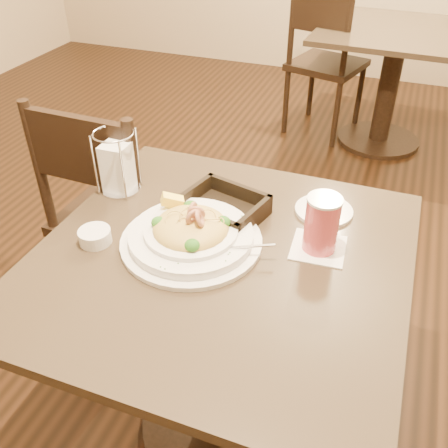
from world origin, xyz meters
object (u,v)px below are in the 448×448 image
(dining_chair_near, at_px, (116,210))
(dining_chair_far, at_px, (324,59))
(bread_basket, at_px, (223,209))
(side_plate, at_px, (324,211))
(pasta_bowl, at_px, (191,233))
(drink_glass, at_px, (322,224))
(background_table, at_px, (392,68))
(butter_ramekin, at_px, (95,236))
(napkin_caddy, at_px, (118,166))
(main_table, at_px, (221,319))

(dining_chair_near, xyz_separation_m, dining_chair_far, (0.37, 1.93, 0.00))
(bread_basket, relative_size, side_plate, 1.56)
(pasta_bowl, xyz_separation_m, drink_glass, (0.31, 0.09, 0.04))
(background_table, xyz_separation_m, bread_basket, (-0.30, -2.12, 0.25))
(butter_ramekin, bearing_deg, napkin_caddy, 105.68)
(dining_chair_near, height_order, butter_ramekin, dining_chair_near)
(dining_chair_near, bearing_deg, side_plate, 175.22)
(bread_basket, bearing_deg, background_table, 82.02)
(dining_chair_far, height_order, pasta_bowl, dining_chair_far)
(background_table, xyz_separation_m, pasta_bowl, (-0.33, -2.26, 0.26))
(dining_chair_near, relative_size, pasta_bowl, 2.36)
(dining_chair_far, bearing_deg, main_table, 109.22)
(napkin_caddy, xyz_separation_m, butter_ramekin, (0.07, -0.24, -0.06))
(bread_basket, height_order, butter_ramekin, bread_basket)
(dining_chair_near, relative_size, dining_chair_far, 1.00)
(dining_chair_far, xyz_separation_m, pasta_bowl, (0.09, -2.27, 0.26))
(drink_glass, relative_size, side_plate, 0.94)
(side_plate, bearing_deg, background_table, 88.81)
(drink_glass, bearing_deg, pasta_bowl, -163.13)
(napkin_caddy, bearing_deg, bread_basket, -3.26)
(dining_chair_far, xyz_separation_m, bread_basket, (0.12, -2.12, 0.25))
(butter_ramekin, bearing_deg, dining_chair_near, 117.79)
(background_table, relative_size, butter_ramekin, 11.48)
(main_table, xyz_separation_m, bread_basket, (-0.06, 0.16, 0.25))
(main_table, distance_m, background_table, 2.29)
(background_table, height_order, butter_ramekin, butter_ramekin)
(pasta_bowl, distance_m, bread_basket, 0.15)
(pasta_bowl, height_order, butter_ramekin, pasta_bowl)
(main_table, height_order, dining_chair_near, dining_chair_near)
(background_table, bearing_deg, dining_chair_near, -112.11)
(dining_chair_near, bearing_deg, napkin_caddy, 132.56)
(background_table, height_order, dining_chair_far, dining_chair_far)
(dining_chair_far, relative_size, pasta_bowl, 2.36)
(dining_chair_far, relative_size, butter_ramekin, 11.36)
(dining_chair_near, xyz_separation_m, drink_glass, (0.76, -0.25, 0.30))
(pasta_bowl, distance_m, butter_ramekin, 0.24)
(dining_chair_near, height_order, dining_chair_far, same)
(main_table, bearing_deg, bread_basket, 109.30)
(dining_chair_near, relative_size, side_plate, 5.87)
(dining_chair_far, xyz_separation_m, napkin_caddy, (-0.21, -2.10, 0.30))
(dining_chair_near, height_order, napkin_caddy, dining_chair_near)
(side_plate, height_order, butter_ramekin, butter_ramekin)
(dining_chair_far, height_order, bread_basket, dining_chair_far)
(dining_chair_near, xyz_separation_m, side_plate, (0.74, -0.09, 0.23))
(napkin_caddy, bearing_deg, dining_chair_far, 84.24)
(main_table, distance_m, bread_basket, 0.30)
(pasta_bowl, bearing_deg, drink_glass, 16.87)
(drink_glass, bearing_deg, napkin_caddy, 173.42)
(background_table, height_order, side_plate, side_plate)
(side_plate, bearing_deg, butter_ramekin, -146.93)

